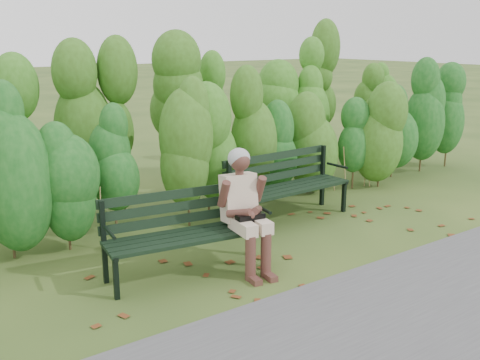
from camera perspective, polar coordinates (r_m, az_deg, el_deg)
ground at (r=6.22m, az=1.89°, el=-7.36°), size 80.00×80.00×0.00m
footpath at (r=4.84m, az=18.47°, el=-14.85°), size 60.00×2.50×0.01m
hedge_band at (r=7.42m, az=-6.84°, el=6.18°), size 11.04×1.67×2.42m
leaf_litter at (r=5.89m, az=-0.25°, el=-8.64°), size 5.59×2.14×0.01m
bench_left at (r=5.59m, az=-5.57°, el=-4.68°), size 1.71×0.77×0.82m
bench_right at (r=7.24m, az=4.58°, el=-0.08°), size 1.72×0.62×0.85m
seated_woman at (r=5.61m, az=0.45°, el=-2.36°), size 0.51×0.75×1.23m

